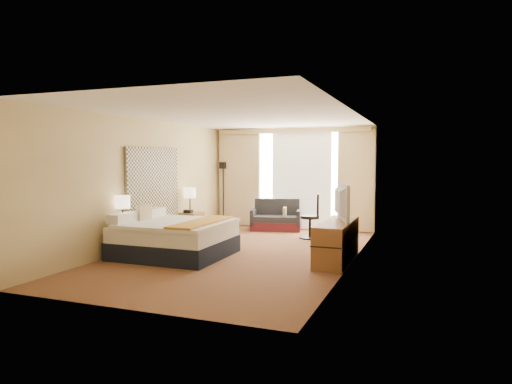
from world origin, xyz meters
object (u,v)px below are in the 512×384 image
(nightstand_left, at_px, (124,242))
(loveseat, at_px, (276,220))
(bed, at_px, (174,238))
(lamp_right, at_px, (190,193))
(lamp_left, at_px, (123,203))
(floor_lamp, at_px, (223,181))
(nightstand_right, at_px, (191,224))
(desk_chair, at_px, (312,219))
(television, at_px, (337,202))
(media_dresser, at_px, (337,241))

(nightstand_left, bearing_deg, loveseat, 68.68)
(bed, relative_size, lamp_right, 3.32)
(lamp_left, bearing_deg, lamp_right, 89.63)
(bed, distance_m, lamp_right, 2.38)
(floor_lamp, bearing_deg, lamp_right, -90.25)
(nightstand_right, relative_size, floor_lamp, 0.32)
(bed, relative_size, lamp_left, 3.34)
(floor_lamp, bearing_deg, desk_chair, -23.22)
(television, bearing_deg, media_dresser, 174.41)
(nightstand_right, bearing_deg, floor_lamp, 90.93)
(bed, relative_size, desk_chair, 1.88)
(floor_lamp, height_order, lamp_left, floor_lamp)
(nightstand_left, relative_size, media_dresser, 0.31)
(nightstand_left, height_order, lamp_right, lamp_right)
(lamp_left, bearing_deg, nightstand_left, -35.47)
(bed, distance_m, loveseat, 3.74)
(nightstand_left, height_order, loveseat, loveseat)
(media_dresser, xyz_separation_m, lamp_right, (-3.74, 1.48, 0.64))
(bed, height_order, loveseat, bed)
(nightstand_right, height_order, bed, bed)
(loveseat, relative_size, lamp_right, 2.37)
(media_dresser, bearing_deg, nightstand_right, 158.60)
(loveseat, distance_m, floor_lamp, 1.90)
(floor_lamp, height_order, lamp_right, floor_lamp)
(lamp_right, bearing_deg, desk_chair, 12.90)
(nightstand_right, height_order, television, television)
(floor_lamp, distance_m, lamp_right, 1.84)
(television, bearing_deg, desk_chair, 7.86)
(television, bearing_deg, lamp_left, 90.59)
(bed, bearing_deg, nightstand_right, 111.09)
(bed, height_order, lamp_right, lamp_right)
(floor_lamp, relative_size, lamp_left, 3.01)
(nightstand_left, relative_size, desk_chair, 0.54)
(nightstand_right, relative_size, media_dresser, 0.31)
(loveseat, distance_m, lamp_right, 2.35)
(desk_chair, bearing_deg, nightstand_right, -178.67)
(nightstand_left, distance_m, lamp_right, 2.63)
(lamp_right, height_order, television, television)
(loveseat, xyz_separation_m, floor_lamp, (-1.62, 0.29, 0.96))
(lamp_right, distance_m, television, 3.89)
(media_dresser, relative_size, loveseat, 1.33)
(nightstand_left, bearing_deg, floor_lamp, 90.40)
(lamp_left, bearing_deg, media_dresser, 15.08)
(media_dresser, bearing_deg, bed, -167.32)
(loveseat, xyz_separation_m, lamp_right, (-1.62, -1.54, 0.74))
(lamp_right, bearing_deg, media_dresser, -21.54)
(desk_chair, height_order, lamp_left, lamp_left)
(nightstand_left, relative_size, lamp_right, 0.96)
(media_dresser, bearing_deg, floor_lamp, 138.50)
(desk_chair, distance_m, television, 2.17)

